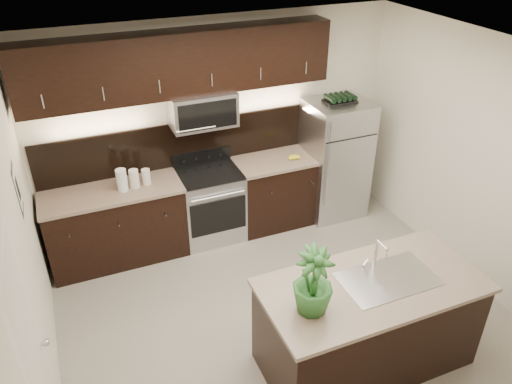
% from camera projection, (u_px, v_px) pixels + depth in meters
% --- Properties ---
extents(ground, '(4.50, 4.50, 0.00)m').
position_uv_depth(ground, '(285.00, 316.00, 5.26)').
color(ground, gray).
rests_on(ground, ground).
extents(room_walls, '(4.52, 4.02, 2.71)m').
position_uv_depth(room_walls, '(281.00, 179.00, 4.33)').
color(room_walls, beige).
rests_on(room_walls, ground).
extents(counter_run, '(3.51, 0.65, 0.94)m').
position_uv_depth(counter_run, '(195.00, 208.00, 6.21)').
color(counter_run, black).
rests_on(counter_run, ground).
extents(upper_fixtures, '(3.49, 0.40, 1.66)m').
position_uv_depth(upper_fixtures, '(184.00, 73.00, 5.49)').
color(upper_fixtures, black).
rests_on(upper_fixtures, counter_run).
extents(island, '(1.96, 0.96, 0.94)m').
position_uv_depth(island, '(367.00, 323.00, 4.53)').
color(island, black).
rests_on(island, ground).
extents(sink_faucet, '(0.84, 0.50, 0.28)m').
position_uv_depth(sink_faucet, '(387.00, 277.00, 4.34)').
color(sink_faucet, silver).
rests_on(sink_faucet, island).
extents(refrigerator, '(0.77, 0.69, 1.60)m').
position_uv_depth(refrigerator, '(335.00, 159.00, 6.64)').
color(refrigerator, '#B2B2B7').
rests_on(refrigerator, ground).
extents(wine_rack, '(0.39, 0.24, 0.10)m').
position_uv_depth(wine_rack, '(340.00, 99.00, 6.21)').
color(wine_rack, black).
rests_on(wine_rack, refrigerator).
extents(plant, '(0.37, 0.37, 0.58)m').
position_uv_depth(plant, '(313.00, 282.00, 3.87)').
color(plant, '#285C24').
rests_on(plant, island).
extents(canisters, '(0.39, 0.15, 0.26)m').
position_uv_depth(canisters, '(131.00, 179.00, 5.65)').
color(canisters, silver).
rests_on(canisters, counter_run).
extents(french_press, '(0.09, 0.09, 0.27)m').
position_uv_depth(french_press, '(315.00, 146.00, 6.42)').
color(french_press, silver).
rests_on(french_press, counter_run).
extents(bananas, '(0.18, 0.14, 0.05)m').
position_uv_depth(bananas, '(291.00, 157.00, 6.32)').
color(bananas, gold).
rests_on(bananas, counter_run).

